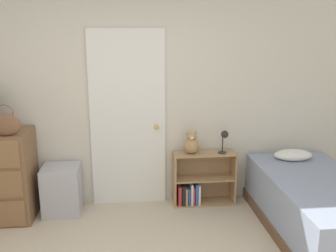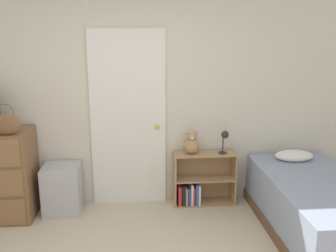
{
  "view_description": "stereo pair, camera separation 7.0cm",
  "coord_description": "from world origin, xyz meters",
  "px_view_note": "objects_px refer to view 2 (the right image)",
  "views": [
    {
      "loc": [
        0.14,
        -2.22,
        2.03
      ],
      "look_at": [
        0.55,
        1.82,
        1.01
      ],
      "focal_mm": 40.0,
      "sensor_mm": 36.0,
      "label": 1
    },
    {
      "loc": [
        0.21,
        -2.23,
        2.03
      ],
      "look_at": [
        0.55,
        1.82,
        1.01
      ],
      "focal_mm": 40.0,
      "sensor_mm": 36.0,
      "label": 2
    }
  ],
  "objects_px": {
    "handbag": "(6,124)",
    "storage_bin": "(62,189)",
    "desk_lamp": "(225,137)",
    "bookshelf": "(199,183)",
    "bed": "(318,208)",
    "teddy_bear": "(192,144)"
  },
  "relations": [
    {
      "from": "storage_bin",
      "to": "bed",
      "type": "xyz_separation_m",
      "value": [
        2.7,
        -0.73,
        0.01
      ]
    },
    {
      "from": "teddy_bear",
      "to": "bed",
      "type": "distance_m",
      "value": 1.51
    },
    {
      "from": "bed",
      "to": "handbag",
      "type": "bearing_deg",
      "value": 171.35
    },
    {
      "from": "storage_bin",
      "to": "handbag",
      "type": "bearing_deg",
      "value": -151.49
    },
    {
      "from": "bookshelf",
      "to": "desk_lamp",
      "type": "xyz_separation_m",
      "value": [
        0.29,
        -0.05,
        0.58
      ]
    },
    {
      "from": "desk_lamp",
      "to": "bed",
      "type": "height_order",
      "value": "desk_lamp"
    },
    {
      "from": "handbag",
      "to": "bookshelf",
      "type": "relative_size",
      "value": 0.45
    },
    {
      "from": "handbag",
      "to": "bed",
      "type": "height_order",
      "value": "handbag"
    },
    {
      "from": "bed",
      "to": "desk_lamp",
      "type": "bearing_deg",
      "value": 136.67
    },
    {
      "from": "teddy_bear",
      "to": "desk_lamp",
      "type": "height_order",
      "value": "desk_lamp"
    },
    {
      "from": "storage_bin",
      "to": "bed",
      "type": "height_order",
      "value": "bed"
    },
    {
      "from": "handbag",
      "to": "storage_bin",
      "type": "bearing_deg",
      "value": 28.51
    },
    {
      "from": "bookshelf",
      "to": "bed",
      "type": "height_order",
      "value": "bed"
    },
    {
      "from": "bookshelf",
      "to": "storage_bin",
      "type": "bearing_deg",
      "value": -177.16
    },
    {
      "from": "teddy_bear",
      "to": "bed",
      "type": "xyz_separation_m",
      "value": [
        1.2,
        -0.8,
        -0.47
      ]
    },
    {
      "from": "desk_lamp",
      "to": "teddy_bear",
      "type": "bearing_deg",
      "value": 174.62
    },
    {
      "from": "storage_bin",
      "to": "desk_lamp",
      "type": "height_order",
      "value": "desk_lamp"
    },
    {
      "from": "handbag",
      "to": "storage_bin",
      "type": "distance_m",
      "value": 0.99
    },
    {
      "from": "bookshelf",
      "to": "bed",
      "type": "xyz_separation_m",
      "value": [
        1.1,
        -0.81,
        0.03
      ]
    },
    {
      "from": "teddy_bear",
      "to": "desk_lamp",
      "type": "distance_m",
      "value": 0.39
    },
    {
      "from": "bookshelf",
      "to": "desk_lamp",
      "type": "bearing_deg",
      "value": -9.13
    },
    {
      "from": "storage_bin",
      "to": "desk_lamp",
      "type": "relative_size",
      "value": 2.0
    }
  ]
}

